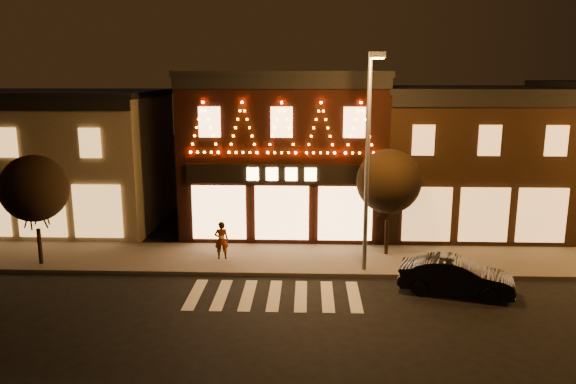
{
  "coord_description": "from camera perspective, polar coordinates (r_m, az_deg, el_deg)",
  "views": [
    {
      "loc": [
        1.25,
        -15.66,
        8.21
      ],
      "look_at": [
        0.52,
        4.0,
        4.0
      ],
      "focal_mm": 34.73,
      "sensor_mm": 36.0,
      "label": 1
    }
  ],
  "objects": [
    {
      "name": "ground",
      "position": [
        17.72,
        -2.23,
        -15.52
      ],
      "size": [
        120.0,
        120.0,
        0.0
      ],
      "primitive_type": "plane",
      "color": "black",
      "rests_on": "ground"
    },
    {
      "name": "sidewalk_far",
      "position": [
        25.03,
        3.77,
        -6.91
      ],
      "size": [
        44.0,
        4.0,
        0.15
      ],
      "primitive_type": "cube",
      "color": "#47423D",
      "rests_on": "ground"
    },
    {
      "name": "building_left",
      "position": [
        33.21,
        -23.34,
        3.23
      ],
      "size": [
        12.2,
        8.28,
        7.3
      ],
      "color": "#7C7058",
      "rests_on": "ground"
    },
    {
      "name": "building_pulp",
      "position": [
        29.93,
        -0.28,
        4.32
      ],
      "size": [
        10.2,
        8.34,
        8.3
      ],
      "color": "black",
      "rests_on": "ground"
    },
    {
      "name": "building_right_a",
      "position": [
        31.09,
        17.53,
        3.3
      ],
      "size": [
        9.2,
        8.28,
        7.5
      ],
      "color": "#372213",
      "rests_on": "ground"
    },
    {
      "name": "streetlamp_mid",
      "position": [
        22.31,
        8.27,
        4.61
      ],
      "size": [
        0.57,
        2.03,
        8.87
      ],
      "rotation": [
        0.0,
        0.0,
        -0.04
      ],
      "color": "#59595E",
      "rests_on": "sidewalk_far"
    },
    {
      "name": "tree_left",
      "position": [
        25.72,
        -24.54,
        0.33
      ],
      "size": [
        2.82,
        2.82,
        4.72
      ],
      "rotation": [
        0.0,
        0.0,
        -0.04
      ],
      "color": "black",
      "rests_on": "sidewalk_far"
    },
    {
      "name": "tree_right",
      "position": [
        25.05,
        10.27,
        1.08
      ],
      "size": [
        2.87,
        2.87,
        4.8
      ],
      "rotation": [
        0.0,
        0.0,
        -0.08
      ],
      "color": "black",
      "rests_on": "sidewalk_far"
    },
    {
      "name": "dark_sedan",
      "position": [
        22.19,
        16.81,
        -8.25
      ],
      "size": [
        4.45,
        2.56,
        1.39
      ],
      "primitive_type": "imported",
      "rotation": [
        0.0,
        0.0,
        1.29
      ],
      "color": "black",
      "rests_on": "ground"
    },
    {
      "name": "pedestrian",
      "position": [
        24.77,
        -6.83,
        -4.92
      ],
      "size": [
        0.68,
        0.51,
        1.7
      ],
      "primitive_type": "imported",
      "rotation": [
        0.0,
        0.0,
        3.32
      ],
      "color": "gray",
      "rests_on": "sidewalk_far"
    }
  ]
}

